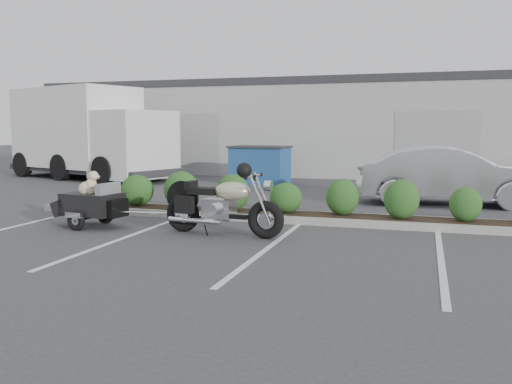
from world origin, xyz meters
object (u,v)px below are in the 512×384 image
(motorcycle, at_px, (222,206))
(dumpster, at_px, (260,164))
(delivery_truck, at_px, (90,135))
(pet_trailer, at_px, (92,203))
(sedan, at_px, (450,175))

(motorcycle, bearing_deg, dumpster, 108.43)
(motorcycle, bearing_deg, delivery_truck, 140.17)
(pet_trailer, xyz_separation_m, dumpster, (0.67, 9.33, 0.20))
(sedan, relative_size, dumpster, 2.19)
(dumpster, height_order, delivery_truck, delivery_truck)
(dumpster, bearing_deg, motorcycle, -73.78)
(pet_trailer, relative_size, delivery_truck, 0.24)
(pet_trailer, xyz_separation_m, sedan, (6.95, 5.46, 0.29))
(sedan, bearing_deg, motorcycle, 139.47)
(sedan, xyz_separation_m, dumpster, (-6.28, 3.88, -0.09))
(motorcycle, xyz_separation_m, delivery_truck, (-9.08, 9.25, 1.15))
(motorcycle, distance_m, sedan, 6.89)
(pet_trailer, relative_size, sedan, 0.41)
(sedan, bearing_deg, pet_trailer, 124.83)
(delivery_truck, bearing_deg, pet_trailer, -36.23)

